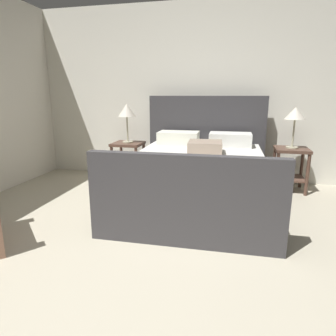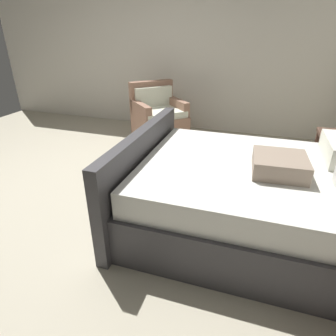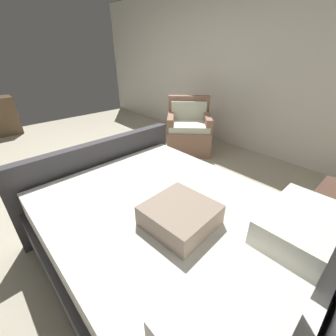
{
  "view_description": "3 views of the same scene",
  "coord_description": "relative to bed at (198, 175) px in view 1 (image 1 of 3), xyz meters",
  "views": [
    {
      "loc": [
        0.53,
        -1.45,
        1.3
      ],
      "look_at": [
        -0.11,
        1.37,
        0.59
      ],
      "focal_mm": 31.77,
      "sensor_mm": 36.0,
      "label": 1
    },
    {
      "loc": [
        2.34,
        1.92,
        1.63
      ],
      "look_at": [
        0.02,
        1.14,
        0.43
      ],
      "focal_mm": 30.35,
      "sensor_mm": 36.0,
      "label": 2
    },
    {
      "loc": [
        0.96,
        2.84,
        1.61
      ],
      "look_at": [
        -0.25,
        1.52,
        0.63
      ],
      "focal_mm": 23.37,
      "sensor_mm": 36.0,
      "label": 3
    }
  ],
  "objects": [
    {
      "name": "ground_plane",
      "position": [
        -0.12,
        -2.02,
        -0.37
      ],
      "size": [
        5.19,
        6.39,
        0.02
      ],
      "primitive_type": "cube",
      "color": "#B1A992"
    },
    {
      "name": "nightstand_right",
      "position": [
        1.17,
        0.79,
        0.04
      ],
      "size": [
        0.44,
        0.44,
        0.6
      ],
      "color": "#50362A",
      "rests_on": "ground"
    },
    {
      "name": "table_lamp_right",
      "position": [
        1.17,
        0.79,
        0.69
      ],
      "size": [
        0.27,
        0.27,
        0.55
      ],
      "color": "#B7B293",
      "rests_on": "nightstand_right"
    },
    {
      "name": "table_lamp_left",
      "position": [
        -1.17,
        0.76,
        0.7
      ],
      "size": [
        0.26,
        0.26,
        0.58
      ],
      "color": "#B7B293",
      "rests_on": "nightstand_left"
    },
    {
      "name": "wall_back",
      "position": [
        -0.12,
        1.24,
        0.96
      ],
      "size": [
        5.31,
        0.12,
        2.64
      ],
      "primitive_type": "cube",
      "color": "silver",
      "rests_on": "ground"
    },
    {
      "name": "bed",
      "position": [
        0.0,
        0.0,
        0.0
      ],
      "size": [
        1.74,
        2.19,
        1.29
      ],
      "color": "#363538",
      "rests_on": "ground"
    },
    {
      "name": "nightstand_left",
      "position": [
        -1.17,
        0.76,
        0.04
      ],
      "size": [
        0.44,
        0.44,
        0.6
      ],
      "color": "#50362A",
      "rests_on": "ground"
    }
  ]
}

